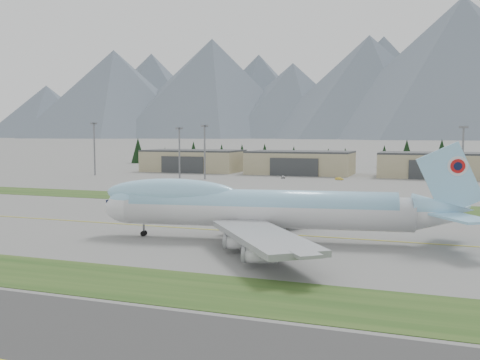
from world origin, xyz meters
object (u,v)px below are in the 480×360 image
at_px(service_vehicle_b, 339,180).
at_px(hangar_left, 193,161).
at_px(boeing_747_freighter, 261,208).
at_px(hangar_right, 436,165).
at_px(hangar_center, 300,163).
at_px(service_vehicle_c, 455,183).
at_px(service_vehicle_a, 283,178).

bearing_deg(service_vehicle_b, hangar_left, 93.92).
distance_m(boeing_747_freighter, hangar_left, 177.62).
bearing_deg(hangar_right, hangar_center, 180.00).
bearing_deg(service_vehicle_c, hangar_right, 103.99).
bearing_deg(service_vehicle_c, service_vehicle_b, -177.28).
bearing_deg(hangar_center, hangar_right, 0.00).
relative_size(hangar_left, service_vehicle_a, 13.51).
bearing_deg(boeing_747_freighter, hangar_center, 91.67).
xyz_separation_m(boeing_747_freighter, service_vehicle_a, (-30.31, 129.77, -5.80)).
bearing_deg(hangar_left, hangar_right, 0.00).
bearing_deg(service_vehicle_c, hangar_center, 158.62).
bearing_deg(hangar_center, service_vehicle_b, -50.66).
relative_size(hangar_center, service_vehicle_a, 13.51).
xyz_separation_m(boeing_747_freighter, service_vehicle_b, (-6.52, 128.95, -5.80)).
relative_size(boeing_747_freighter, service_vehicle_b, 18.77).
height_order(boeing_747_freighter, service_vehicle_c, boeing_747_freighter).
bearing_deg(boeing_747_freighter, hangar_left, 109.39).
xyz_separation_m(boeing_747_freighter, hangar_center, (-29.07, 156.46, -0.41)).
bearing_deg(hangar_right, boeing_747_freighter, -101.18).
xyz_separation_m(service_vehicle_a, service_vehicle_c, (67.90, 2.21, 0.00)).
bearing_deg(hangar_center, service_vehicle_c, -20.17).
distance_m(hangar_left, service_vehicle_b, 82.46).
bearing_deg(service_vehicle_b, service_vehicle_c, -62.61).
xyz_separation_m(hangar_right, service_vehicle_b, (-37.45, -27.52, -5.39)).
distance_m(hangar_center, hangar_right, 60.00).
xyz_separation_m(hangar_left, service_vehicle_a, (53.75, -26.69, -5.39)).
height_order(hangar_left, hangar_center, same).
height_order(service_vehicle_a, service_vehicle_c, service_vehicle_c).
xyz_separation_m(hangar_right, service_vehicle_a, (-61.25, -26.69, -5.39)).
xyz_separation_m(hangar_center, service_vehicle_a, (-1.25, -26.69, -5.39)).
xyz_separation_m(hangar_left, service_vehicle_c, (121.65, -24.48, -5.39)).
bearing_deg(service_vehicle_c, hangar_left, 167.41).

